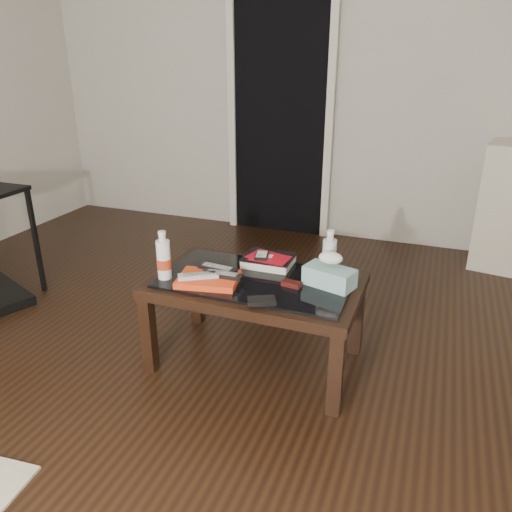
{
  "coord_description": "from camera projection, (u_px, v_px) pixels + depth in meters",
  "views": [
    {
      "loc": [
        0.89,
        -1.57,
        1.47
      ],
      "look_at": [
        0.11,
        0.54,
        0.55
      ],
      "focal_mm": 35.0,
      "sensor_mm": 36.0,
      "label": 1
    }
  ],
  "objects": [
    {
      "name": "coffee_table",
      "position": [
        256.0,
        291.0,
        2.42
      ],
      "size": [
        1.0,
        0.6,
        0.46
      ],
      "color": "black",
      "rests_on": "ground"
    },
    {
      "name": "remote_black_back",
      "position": [
        217.0,
        268.0,
        2.41
      ],
      "size": [
        0.2,
        0.07,
        0.02
      ],
      "primitive_type": "cube",
      "rotation": [
        0.0,
        0.0,
        -0.12
      ],
      "color": "black",
      "rests_on": "magazines"
    },
    {
      "name": "water_bottle_left",
      "position": [
        163.0,
        255.0,
        2.36
      ],
      "size": [
        0.07,
        0.07,
        0.24
      ],
      "primitive_type": "cylinder",
      "rotation": [
        0.0,
        0.0,
        -0.08
      ],
      "color": "white",
      "rests_on": "coffee_table"
    },
    {
      "name": "magazines",
      "position": [
        208.0,
        279.0,
        2.35
      ],
      "size": [
        0.31,
        0.26,
        0.03
      ],
      "primitive_type": "cube",
      "rotation": [
        0.0,
        0.0,
        0.18
      ],
      "color": "red",
      "rests_on": "coffee_table"
    },
    {
      "name": "doorway",
      "position": [
        280.0,
        111.0,
        4.09
      ],
      "size": [
        0.9,
        0.08,
        2.07
      ],
      "color": "black",
      "rests_on": "ground"
    },
    {
      "name": "remote_black_front",
      "position": [
        222.0,
        274.0,
        2.34
      ],
      "size": [
        0.2,
        0.05,
        0.02
      ],
      "primitive_type": "cube",
      "rotation": [
        0.0,
        0.0,
        0.0
      ],
      "color": "black",
      "rests_on": "magazines"
    },
    {
      "name": "flip_phone",
      "position": [
        292.0,
        284.0,
        2.31
      ],
      "size": [
        0.1,
        0.06,
        0.02
      ],
      "primitive_type": "cube",
      "rotation": [
        0.0,
        0.0,
        -0.16
      ],
      "color": "black",
      "rests_on": "coffee_table"
    },
    {
      "name": "tissue_box",
      "position": [
        329.0,
        277.0,
        2.31
      ],
      "size": [
        0.25,
        0.18,
        0.09
      ],
      "primitive_type": "cube",
      "rotation": [
        0.0,
        0.0,
        -0.29
      ],
      "color": "#22737D",
      "rests_on": "coffee_table"
    },
    {
      "name": "remote_silver",
      "position": [
        199.0,
        275.0,
        2.33
      ],
      "size": [
        0.2,
        0.14,
        0.02
      ],
      "primitive_type": "cube",
      "rotation": [
        0.0,
        0.0,
        0.53
      ],
      "color": "#B0B0B5",
      "rests_on": "magazines"
    },
    {
      "name": "water_bottle_right",
      "position": [
        329.0,
        254.0,
        2.37
      ],
      "size": [
        0.07,
        0.07,
        0.24
      ],
      "primitive_type": "cylinder",
      "rotation": [
        0.0,
        0.0,
        -0.07
      ],
      "color": "silver",
      "rests_on": "coffee_table"
    },
    {
      "name": "dvd_mailers",
      "position": [
        268.0,
        256.0,
        2.52
      ],
      "size": [
        0.22,
        0.18,
        0.01
      ],
      "primitive_type": "cube",
      "rotation": [
        0.0,
        0.0,
        -0.24
      ],
      "color": "#AD0B1B",
      "rests_on": "textbook"
    },
    {
      "name": "textbook",
      "position": [
        269.0,
        261.0,
        2.54
      ],
      "size": [
        0.25,
        0.2,
        0.05
      ],
      "primitive_type": "cube",
      "rotation": [
        0.0,
        0.0,
        0.01
      ],
      "color": "black",
      "rests_on": "coffee_table"
    },
    {
      "name": "wallet",
      "position": [
        262.0,
        301.0,
        2.16
      ],
      "size": [
        0.14,
        0.12,
        0.02
      ],
      "primitive_type": "cube",
      "rotation": [
        0.0,
        0.0,
        0.46
      ],
      "color": "black",
      "rests_on": "coffee_table"
    },
    {
      "name": "ipod",
      "position": [
        262.0,
        255.0,
        2.51
      ],
      "size": [
        0.09,
        0.12,
        0.02
      ],
      "primitive_type": "cube",
      "rotation": [
        0.0,
        0.0,
        0.23
      ],
      "color": "black",
      "rests_on": "dvd_mailers"
    },
    {
      "name": "room_shell",
      "position": [
        166.0,
        1.0,
        1.59
      ],
      "size": [
        5.0,
        5.0,
        5.0
      ],
      "color": "beige",
      "rests_on": "ground"
    },
    {
      "name": "ground",
      "position": [
        191.0,
        411.0,
        2.21
      ],
      "size": [
        5.0,
        5.0,
        0.0
      ],
      "primitive_type": "plane",
      "color": "black",
      "rests_on": "ground"
    }
  ]
}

